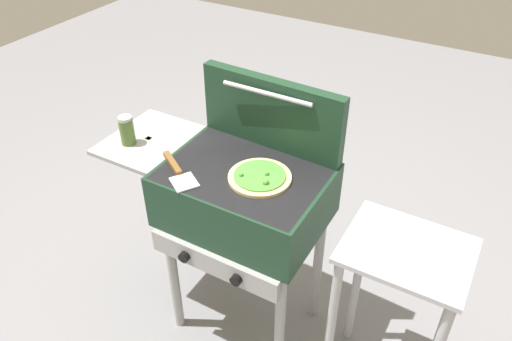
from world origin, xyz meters
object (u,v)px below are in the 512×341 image
at_px(prep_table, 397,293).
at_px(spatula, 177,171).
at_px(pizza_veggie, 260,177).
at_px(grill, 242,199).
at_px(sauce_jar, 127,130).

bearing_deg(prep_table, spatula, -171.12).
xyz_separation_m(pizza_veggie, prep_table, (0.58, 0.02, -0.34)).
bearing_deg(pizza_veggie, grill, 173.16).
distance_m(pizza_veggie, prep_table, 0.68).
height_order(grill, prep_table, grill).
height_order(pizza_veggie, prep_table, pizza_veggie).
bearing_deg(pizza_veggie, sauce_jar, -174.78).
bearing_deg(grill, prep_table, 0.37).
relative_size(spatula, prep_table, 0.31).
bearing_deg(spatula, pizza_veggie, 22.41).
xyz_separation_m(grill, pizza_veggie, (0.09, -0.01, 0.15)).
height_order(spatula, prep_table, spatula).
bearing_deg(grill, sauce_jar, -172.70).
xyz_separation_m(spatula, prep_table, (0.88, 0.14, -0.34)).
bearing_deg(sauce_jar, spatula, -12.60).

